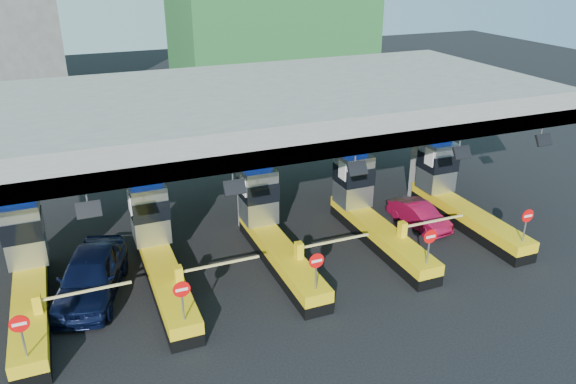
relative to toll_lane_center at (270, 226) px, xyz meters
name	(u,v)px	position (x,y,z in m)	size (l,w,h in m)	color
ground	(272,256)	(0.00, -0.28, -1.40)	(120.00, 120.00, 0.00)	black
toll_canopy	(248,109)	(0.00, 2.59, 4.74)	(28.00, 12.09, 7.00)	slate
toll_lane_far_left	(27,270)	(-10.00, 0.00, 0.00)	(4.43, 8.00, 4.16)	black
toll_lane_left	(158,246)	(-5.00, 0.00, 0.00)	(4.43, 8.00, 4.16)	black
toll_lane_center	(270,226)	(0.00, 0.00, 0.00)	(4.43, 8.00, 4.16)	black
toll_lane_right	(368,208)	(5.00, 0.00, 0.00)	(4.43, 8.00, 4.16)	black
toll_lane_far_right	(453,192)	(10.00, 0.00, 0.00)	(4.43, 8.00, 4.16)	black
van	(91,275)	(-7.77, -0.50, -0.47)	(2.20, 5.46, 1.86)	black
red_car	(419,215)	(7.86, -0.23, -0.80)	(1.26, 3.63, 1.19)	maroon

